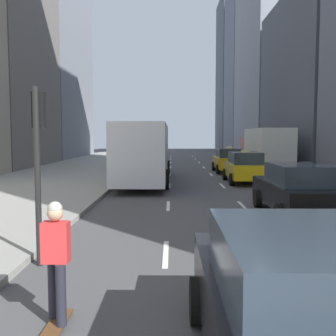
{
  "coord_description": "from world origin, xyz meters",
  "views": [
    {
      "loc": [
        -0.06,
        -0.59,
        2.63
      ],
      "look_at": [
        -0.21,
        13.99,
        1.43
      ],
      "focal_mm": 42.0,
      "sensor_mm": 36.0,
      "label": 1
    }
  ],
  "objects_px": {
    "city_bus": "(145,151)",
    "traffic_light_pole": "(38,147)",
    "taxi_third": "(228,160)",
    "taxi_lead": "(245,167)",
    "sedan_silver_behind": "(296,309)",
    "skateboarder": "(56,258)",
    "box_truck": "(265,148)",
    "sedan_black_near": "(296,189)"
  },
  "relations": [
    {
      "from": "sedan_silver_behind",
      "to": "city_bus",
      "type": "distance_m",
      "value": 18.83
    },
    {
      "from": "city_bus",
      "to": "traffic_light_pole",
      "type": "distance_m",
      "value": 14.66
    },
    {
      "from": "taxi_third",
      "to": "city_bus",
      "type": "bearing_deg",
      "value": -134.22
    },
    {
      "from": "city_bus",
      "to": "box_truck",
      "type": "xyz_separation_m",
      "value": [
        8.41,
        6.63,
        -0.08
      ]
    },
    {
      "from": "traffic_light_pole",
      "to": "city_bus",
      "type": "bearing_deg",
      "value": 85.54
    },
    {
      "from": "taxi_third",
      "to": "sedan_black_near",
      "type": "xyz_separation_m",
      "value": [
        0.0,
        -15.43,
        -0.0
      ]
    },
    {
      "from": "skateboarder",
      "to": "sedan_black_near",
      "type": "bearing_deg",
      "value": 53.26
    },
    {
      "from": "taxi_lead",
      "to": "sedan_black_near",
      "type": "relative_size",
      "value": 0.91
    },
    {
      "from": "taxi_third",
      "to": "traffic_light_pole",
      "type": "relative_size",
      "value": 1.22
    },
    {
      "from": "taxi_third",
      "to": "sedan_silver_behind",
      "type": "xyz_separation_m",
      "value": [
        -2.8,
        -24.36,
        -0.0
      ]
    },
    {
      "from": "sedan_silver_behind",
      "to": "city_bus",
      "type": "xyz_separation_m",
      "value": [
        -2.81,
        18.59,
        0.91
      ]
    },
    {
      "from": "taxi_lead",
      "to": "traffic_light_pole",
      "type": "bearing_deg",
      "value": -115.69
    },
    {
      "from": "sedan_black_near",
      "to": "traffic_light_pole",
      "type": "xyz_separation_m",
      "value": [
        -6.75,
        -4.94,
        1.53
      ]
    },
    {
      "from": "taxi_lead",
      "to": "box_truck",
      "type": "xyz_separation_m",
      "value": [
        2.8,
        7.2,
        0.83
      ]
    },
    {
      "from": "taxi_lead",
      "to": "sedan_silver_behind",
      "type": "distance_m",
      "value": 18.25
    },
    {
      "from": "sedan_silver_behind",
      "to": "traffic_light_pole",
      "type": "height_order",
      "value": "traffic_light_pole"
    },
    {
      "from": "traffic_light_pole",
      "to": "taxi_third",
      "type": "bearing_deg",
      "value": 71.66
    },
    {
      "from": "box_truck",
      "to": "traffic_light_pole",
      "type": "xyz_separation_m",
      "value": [
        -9.55,
        -21.23,
        0.7
      ]
    },
    {
      "from": "sedan_silver_behind",
      "to": "box_truck",
      "type": "relative_size",
      "value": 0.53
    },
    {
      "from": "skateboarder",
      "to": "sedan_silver_behind",
      "type": "bearing_deg",
      "value": -25.65
    },
    {
      "from": "city_bus",
      "to": "sedan_silver_behind",
      "type": "bearing_deg",
      "value": -81.4
    },
    {
      "from": "sedan_black_near",
      "to": "city_bus",
      "type": "height_order",
      "value": "city_bus"
    },
    {
      "from": "taxi_lead",
      "to": "box_truck",
      "type": "bearing_deg",
      "value": 68.74
    },
    {
      "from": "sedan_black_near",
      "to": "city_bus",
      "type": "bearing_deg",
      "value": 120.16
    },
    {
      "from": "taxi_lead",
      "to": "skateboarder",
      "type": "relative_size",
      "value": 2.52
    },
    {
      "from": "taxi_third",
      "to": "skateboarder",
      "type": "xyz_separation_m",
      "value": [
        -5.65,
        -22.99,
        0.08
      ]
    },
    {
      "from": "box_truck",
      "to": "taxi_third",
      "type": "bearing_deg",
      "value": -162.87
    },
    {
      "from": "skateboarder",
      "to": "traffic_light_pole",
      "type": "xyz_separation_m",
      "value": [
        -1.1,
        2.63,
        1.45
      ]
    },
    {
      "from": "sedan_black_near",
      "to": "box_truck",
      "type": "bearing_deg",
      "value": 80.25
    },
    {
      "from": "sedan_silver_behind",
      "to": "box_truck",
      "type": "height_order",
      "value": "box_truck"
    },
    {
      "from": "box_truck",
      "to": "traffic_light_pole",
      "type": "distance_m",
      "value": 23.29
    },
    {
      "from": "city_bus",
      "to": "skateboarder",
      "type": "relative_size",
      "value": 6.65
    },
    {
      "from": "taxi_third",
      "to": "box_truck",
      "type": "xyz_separation_m",
      "value": [
        2.8,
        0.86,
        0.83
      ]
    },
    {
      "from": "sedan_black_near",
      "to": "city_bus",
      "type": "xyz_separation_m",
      "value": [
        -5.61,
        9.66,
        0.91
      ]
    },
    {
      "from": "taxi_lead",
      "to": "sedan_silver_behind",
      "type": "height_order",
      "value": "taxi_lead"
    },
    {
      "from": "taxi_lead",
      "to": "city_bus",
      "type": "height_order",
      "value": "city_bus"
    },
    {
      "from": "city_bus",
      "to": "skateboarder",
      "type": "distance_m",
      "value": 17.25
    },
    {
      "from": "traffic_light_pole",
      "to": "box_truck",
      "type": "bearing_deg",
      "value": 65.78
    },
    {
      "from": "box_truck",
      "to": "skateboarder",
      "type": "relative_size",
      "value": 4.81
    },
    {
      "from": "sedan_silver_behind",
      "to": "box_truck",
      "type": "bearing_deg",
      "value": 77.48
    },
    {
      "from": "sedan_black_near",
      "to": "taxi_third",
      "type": "bearing_deg",
      "value": 90.0
    },
    {
      "from": "taxi_lead",
      "to": "sedan_silver_behind",
      "type": "xyz_separation_m",
      "value": [
        -2.8,
        -18.03,
        -0.0
      ]
    }
  ]
}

